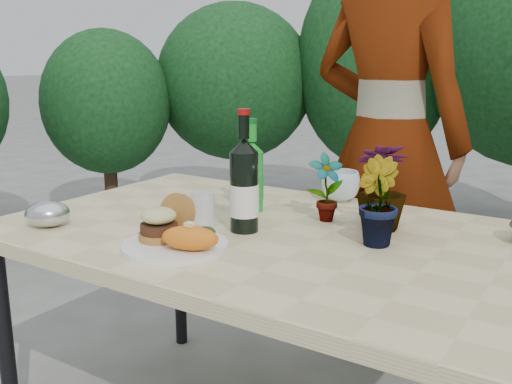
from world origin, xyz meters
The scene contains 15 objects.
patio_table centered at (0.00, 0.00, 0.69)m, with size 1.60×1.00×0.75m.
dinner_plate centered at (-0.13, -0.28, 0.76)m, with size 0.28×0.28×0.01m, color white.
burger_stack centered at (-0.18, -0.26, 0.81)m, with size 0.11×0.16×0.11m.
sweet_potato centered at (-0.06, -0.30, 0.80)m, with size 0.15×0.08×0.06m, color orange.
grilled_veg centered at (-0.11, -0.19, 0.78)m, with size 0.08×0.05×0.03m.
wine_bottle centered at (-0.06, -0.05, 0.88)m, with size 0.09×0.09×0.35m.
sparkling_water centered at (-0.17, 0.16, 0.86)m, with size 0.07×0.07×0.30m.
plastic_cup centered at (-0.21, -0.05, 0.80)m, with size 0.07×0.07×0.10m, color silver.
seedling_left centered at (0.09, 0.17, 0.86)m, with size 0.11×0.08×0.21m, color #20591E.
seedling_mid centered at (0.30, 0.04, 0.87)m, with size 0.13×0.10×0.24m, color #29591E.
seedling_right centered at (0.26, 0.19, 0.88)m, with size 0.14×0.14×0.26m, color #2B5C1F.
blue_bowl centered at (0.02, 0.44, 0.80)m, with size 0.13×0.13×0.11m, color silver.
foil_packet_left centered at (-0.58, -0.33, 0.79)m, with size 0.13×0.11×0.08m, color #B5B6BC.
person centered at (0.05, 0.81, 0.92)m, with size 0.67×0.44×1.84m, color #8A5B45.
terracotta_pot centered at (-1.66, 1.91, 0.07)m, with size 0.17×0.17×0.14m.
Camera 1 is at (0.83, -1.37, 1.24)m, focal length 40.00 mm.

